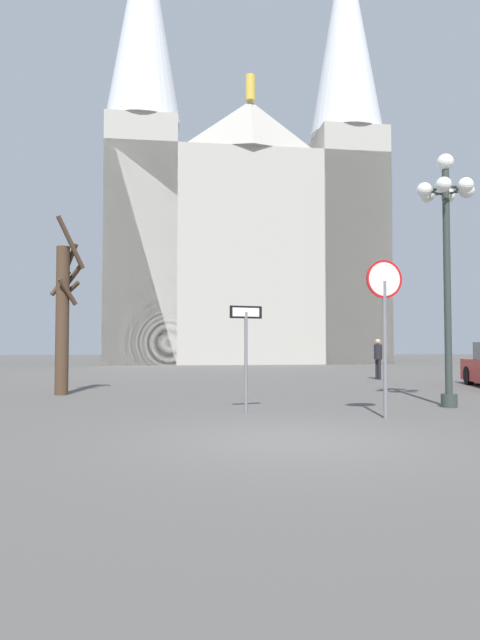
# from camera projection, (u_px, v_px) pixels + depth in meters

# --- Properties ---
(ground_plane) EXTENTS (120.00, 120.00, 0.00)m
(ground_plane) POSITION_uv_depth(u_px,v_px,m) (289.00, 440.00, 8.17)
(ground_plane) COLOR #514F4C
(cathedral) EXTENTS (20.46, 14.20, 33.45)m
(cathedral) POSITION_uv_depth(u_px,v_px,m) (242.00, 226.00, 41.58)
(cathedral) COLOR #ADA89E
(cathedral) RESTS_ON ground
(stop_sign) EXTENTS (0.75, 0.15, 3.09)m
(stop_sign) POSITION_uv_depth(u_px,v_px,m) (384.00, 308.00, 10.59)
(stop_sign) COLOR slate
(stop_sign) RESTS_ON ground
(one_way_arrow_sign) EXTENTS (0.69, 0.25, 2.24)m
(one_way_arrow_sign) POSITION_uv_depth(u_px,v_px,m) (246.00, 343.00, 11.30)
(one_way_arrow_sign) COLOR slate
(one_way_arrow_sign) RESTS_ON ground
(street_lamp) EXTENTS (1.36, 1.23, 5.86)m
(street_lamp) POSITION_uv_depth(u_px,v_px,m) (446.00, 232.00, 12.51)
(street_lamp) COLOR #2D3833
(street_lamp) RESTS_ON ground
(bare_tree) EXTENTS (1.05, 1.22, 5.00)m
(bare_tree) POSITION_uv_depth(u_px,v_px,m) (63.00, 313.00, 15.39)
(bare_tree) COLOR #473323
(bare_tree) RESTS_ON ground
(pedestrian_walking) EXTENTS (0.32, 0.32, 1.62)m
(pedestrian_walking) POSITION_uv_depth(u_px,v_px,m) (378.00, 355.00, 21.72)
(pedestrian_walking) COLOR black
(pedestrian_walking) RESTS_ON ground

